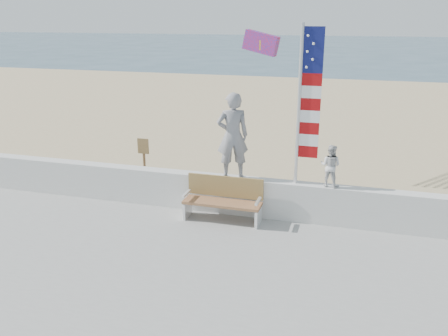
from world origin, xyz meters
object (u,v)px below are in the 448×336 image
(child, at_px, (330,166))
(flag, at_px, (305,100))
(adult, at_px, (233,136))
(bench, at_px, (223,199))

(child, bearing_deg, flag, 14.37)
(child, xyz_separation_m, flag, (-0.63, -0.00, 1.44))
(adult, relative_size, child, 2.11)
(adult, height_order, bench, adult)
(child, distance_m, flag, 1.57)
(adult, height_order, child, adult)
(child, height_order, bench, child)
(adult, bearing_deg, bench, 56.25)
(adult, distance_m, flag, 1.85)
(bench, height_order, flag, flag)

